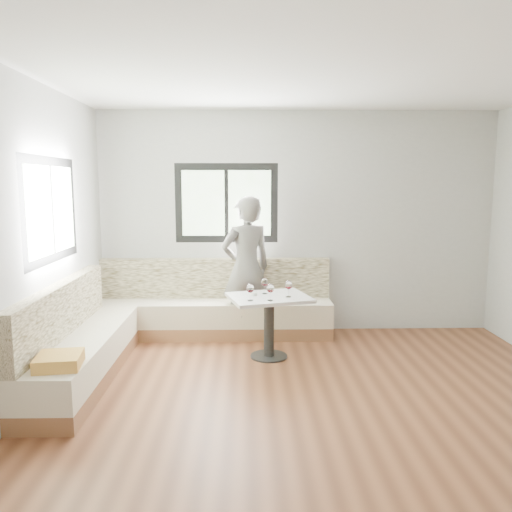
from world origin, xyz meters
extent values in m
cube|color=brown|center=(0.00, 0.00, 0.00)|extent=(5.00, 5.00, 0.01)
cube|color=white|center=(0.00, 0.00, 2.80)|extent=(5.00, 5.00, 0.01)
cube|color=#B7B7B2|center=(0.00, 2.50, 1.40)|extent=(5.00, 0.01, 2.80)
cube|color=#B7B7B2|center=(0.00, -2.50, 1.40)|extent=(5.00, 0.01, 2.80)
cube|color=#B7B7B2|center=(-2.50, 0.00, 1.40)|extent=(0.01, 5.00, 2.80)
cube|color=black|center=(-0.90, 2.49, 1.65)|extent=(1.30, 0.02, 1.00)
cube|color=black|center=(-2.49, 0.90, 1.65)|extent=(0.02, 1.30, 1.00)
cube|color=brown|center=(-1.05, 2.23, 0.08)|extent=(2.90, 0.55, 0.16)
cube|color=#F1E6C9|center=(-1.05, 2.23, 0.30)|extent=(2.90, 0.55, 0.29)
cube|color=beige|center=(-1.05, 2.43, 0.70)|extent=(2.90, 0.14, 0.50)
cube|color=brown|center=(-2.23, 0.82, 0.08)|extent=(0.55, 2.25, 0.16)
cube|color=#F1E6C9|center=(-2.23, 0.82, 0.30)|extent=(0.55, 2.25, 0.29)
cube|color=beige|center=(-2.43, 0.82, 0.70)|extent=(0.14, 2.25, 0.50)
cube|color=#DA8C48|center=(-2.14, -0.02, 0.50)|extent=(0.39, 0.39, 0.10)
cylinder|color=black|center=(-0.40, 1.44, 0.01)|extent=(0.41, 0.41, 0.02)
cylinder|color=black|center=(-0.40, 1.44, 0.33)|extent=(0.11, 0.11, 0.65)
cube|color=silver|center=(-0.40, 1.44, 0.67)|extent=(0.98, 0.86, 0.04)
imported|color=#66625C|center=(-0.65, 2.13, 0.88)|extent=(0.75, 0.64, 1.75)
cylinder|color=white|center=(-0.58, 1.48, 0.71)|extent=(0.10, 0.10, 0.04)
sphere|color=black|center=(-0.56, 1.49, 0.72)|extent=(0.02, 0.02, 0.02)
sphere|color=black|center=(-0.59, 1.49, 0.72)|extent=(0.02, 0.02, 0.02)
sphere|color=black|center=(-0.58, 1.46, 0.72)|extent=(0.02, 0.02, 0.02)
cylinder|color=white|center=(-0.61, 1.23, 0.69)|extent=(0.06, 0.06, 0.01)
cylinder|color=white|center=(-0.61, 1.23, 0.73)|extent=(0.01, 0.01, 0.08)
ellipsoid|color=white|center=(-0.61, 1.23, 0.82)|extent=(0.08, 0.08, 0.10)
cylinder|color=#4E060D|center=(-0.61, 1.23, 0.79)|extent=(0.05, 0.05, 0.02)
cylinder|color=white|center=(-0.40, 1.23, 0.69)|extent=(0.06, 0.06, 0.01)
cylinder|color=white|center=(-0.40, 1.23, 0.73)|extent=(0.01, 0.01, 0.08)
ellipsoid|color=white|center=(-0.40, 1.23, 0.82)|extent=(0.08, 0.08, 0.10)
cylinder|color=#4E060D|center=(-0.40, 1.23, 0.79)|extent=(0.05, 0.05, 0.02)
cylinder|color=white|center=(-0.20, 1.39, 0.69)|extent=(0.06, 0.06, 0.01)
cylinder|color=white|center=(-0.20, 1.39, 0.73)|extent=(0.01, 0.01, 0.08)
ellipsoid|color=white|center=(-0.20, 1.39, 0.82)|extent=(0.08, 0.08, 0.10)
cylinder|color=#4E060D|center=(-0.20, 1.39, 0.79)|extent=(0.05, 0.05, 0.02)
cylinder|color=white|center=(-0.45, 1.55, 0.69)|extent=(0.06, 0.06, 0.01)
cylinder|color=white|center=(-0.45, 1.55, 0.73)|extent=(0.01, 0.01, 0.08)
ellipsoid|color=white|center=(-0.45, 1.55, 0.82)|extent=(0.08, 0.08, 0.10)
cylinder|color=#4E060D|center=(-0.45, 1.55, 0.79)|extent=(0.05, 0.05, 0.02)
camera|label=1|loc=(-0.64, -3.85, 1.90)|focal=35.00mm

